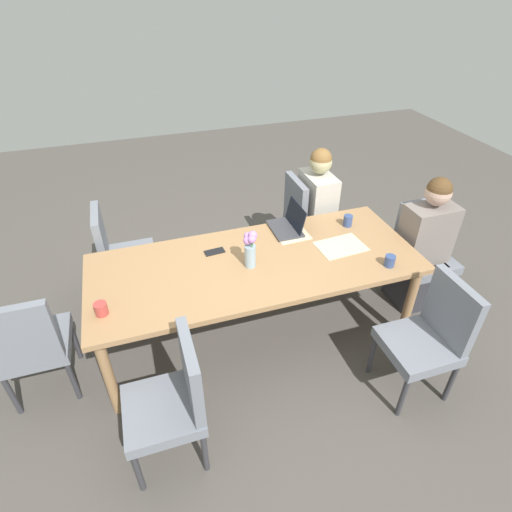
{
  "coord_description": "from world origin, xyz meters",
  "views": [
    {
      "loc": [
        -0.75,
        -2.3,
        2.52
      ],
      "look_at": [
        0.0,
        0.0,
        0.78
      ],
      "focal_mm": 29.04,
      "sensor_mm": 36.0,
      "label": 1
    }
  ],
  "objects_px": {
    "chair_far_left_mid": "(306,217)",
    "chair_far_right_far": "(119,252)",
    "chair_head_left_left_far": "(30,343)",
    "laptop_far_left_mid": "(288,225)",
    "person_head_right_left_near": "(422,251)",
    "coffee_mug_near_left": "(101,309)",
    "dining_table": "(256,269)",
    "chair_near_right_near": "(430,334)",
    "coffee_mug_near_right": "(390,261)",
    "flower_vase": "(250,248)",
    "phone_black": "(215,252)",
    "chair_head_right_left_near": "(422,248)",
    "coffee_mug_centre_left": "(348,221)",
    "chair_near_right_mid": "(174,397)",
    "person_far_left_mid": "(316,216)"
  },
  "relations": [
    {
      "from": "dining_table",
      "to": "chair_far_left_mid",
      "type": "distance_m",
      "value": 1.15
    },
    {
      "from": "laptop_far_left_mid",
      "to": "coffee_mug_centre_left",
      "type": "bearing_deg",
      "value": -11.45
    },
    {
      "from": "chair_head_right_left_near",
      "to": "flower_vase",
      "type": "distance_m",
      "value": 1.61
    },
    {
      "from": "chair_head_right_left_near",
      "to": "coffee_mug_centre_left",
      "type": "distance_m",
      "value": 0.72
    },
    {
      "from": "dining_table",
      "to": "person_far_left_mid",
      "type": "relative_size",
      "value": 2.01
    },
    {
      "from": "chair_far_left_mid",
      "to": "chair_far_right_far",
      "type": "distance_m",
      "value": 1.74
    },
    {
      "from": "dining_table",
      "to": "person_head_right_left_near",
      "type": "height_order",
      "value": "person_head_right_left_near"
    },
    {
      "from": "chair_head_left_left_far",
      "to": "flower_vase",
      "type": "bearing_deg",
      "value": 2.43
    },
    {
      "from": "coffee_mug_near_right",
      "to": "dining_table",
      "type": "bearing_deg",
      "value": 159.09
    },
    {
      "from": "chair_far_left_mid",
      "to": "coffee_mug_near_left",
      "type": "xyz_separation_m",
      "value": [
        -1.85,
        -1.06,
        0.27
      ]
    },
    {
      "from": "laptop_far_left_mid",
      "to": "coffee_mug_near_left",
      "type": "bearing_deg",
      "value": -158.89
    },
    {
      "from": "chair_head_left_left_far",
      "to": "coffee_mug_centre_left",
      "type": "height_order",
      "value": "chair_head_left_left_far"
    },
    {
      "from": "dining_table",
      "to": "coffee_mug_near_right",
      "type": "relative_size",
      "value": 28.81
    },
    {
      "from": "flower_vase",
      "to": "phone_black",
      "type": "distance_m",
      "value": 0.35
    },
    {
      "from": "chair_near_right_near",
      "to": "chair_near_right_mid",
      "type": "distance_m",
      "value": 1.69
    },
    {
      "from": "chair_head_right_left_near",
      "to": "chair_near_right_mid",
      "type": "xyz_separation_m",
      "value": [
        -2.26,
        -0.83,
        0.0
      ]
    },
    {
      "from": "chair_near_right_near",
      "to": "chair_near_right_mid",
      "type": "height_order",
      "value": "same"
    },
    {
      "from": "chair_near_right_near",
      "to": "coffee_mug_near_right",
      "type": "distance_m",
      "value": 0.56
    },
    {
      "from": "chair_near_right_near",
      "to": "coffee_mug_near_left",
      "type": "height_order",
      "value": "chair_near_right_near"
    },
    {
      "from": "person_head_right_left_near",
      "to": "flower_vase",
      "type": "distance_m",
      "value": 1.54
    },
    {
      "from": "person_head_right_left_near",
      "to": "chair_head_left_left_far",
      "type": "distance_m",
      "value": 3.02
    },
    {
      "from": "chair_head_left_left_far",
      "to": "chair_near_right_mid",
      "type": "bearing_deg",
      "value": -40.25
    },
    {
      "from": "chair_near_right_near",
      "to": "coffee_mug_near_right",
      "type": "xyz_separation_m",
      "value": [
        -0.05,
        0.49,
        0.27
      ]
    },
    {
      "from": "chair_head_right_left_near",
      "to": "chair_far_right_far",
      "type": "xyz_separation_m",
      "value": [
        -2.48,
        0.75,
        0.0
      ]
    },
    {
      "from": "person_far_left_mid",
      "to": "chair_far_right_far",
      "type": "relative_size",
      "value": 1.33
    },
    {
      "from": "chair_head_left_left_far",
      "to": "coffee_mug_near_right",
      "type": "height_order",
      "value": "chair_head_left_left_far"
    },
    {
      "from": "chair_head_right_left_near",
      "to": "flower_vase",
      "type": "xyz_separation_m",
      "value": [
        -1.56,
        -0.07,
        0.38
      ]
    },
    {
      "from": "chair_far_left_mid",
      "to": "laptop_far_left_mid",
      "type": "xyz_separation_m",
      "value": [
        -0.39,
        -0.49,
        0.27
      ]
    },
    {
      "from": "coffee_mug_near_right",
      "to": "phone_black",
      "type": "bearing_deg",
      "value": 154.42
    },
    {
      "from": "chair_head_right_left_near",
      "to": "chair_near_right_mid",
      "type": "distance_m",
      "value": 2.41
    },
    {
      "from": "chair_head_right_left_near",
      "to": "coffee_mug_near_left",
      "type": "distance_m",
      "value": 2.61
    },
    {
      "from": "chair_near_right_mid",
      "to": "coffee_mug_centre_left",
      "type": "bearing_deg",
      "value": 32.58
    },
    {
      "from": "chair_near_right_near",
      "to": "coffee_mug_near_left",
      "type": "relative_size",
      "value": 10.83
    },
    {
      "from": "chair_head_right_left_near",
      "to": "person_head_right_left_near",
      "type": "bearing_deg",
      "value": -128.76
    },
    {
      "from": "chair_near_right_near",
      "to": "phone_black",
      "type": "relative_size",
      "value": 6.0
    },
    {
      "from": "chair_head_right_left_near",
      "to": "chair_near_right_near",
      "type": "xyz_separation_m",
      "value": [
        -0.57,
        -0.87,
        0.0
      ]
    },
    {
      "from": "chair_far_right_far",
      "to": "coffee_mug_near_right",
      "type": "xyz_separation_m",
      "value": [
        1.86,
        -1.13,
        0.27
      ]
    },
    {
      "from": "chair_head_left_left_far",
      "to": "laptop_far_left_mid",
      "type": "relative_size",
      "value": 2.81
    },
    {
      "from": "chair_near_right_mid",
      "to": "coffee_mug_near_right",
      "type": "xyz_separation_m",
      "value": [
        1.64,
        0.45,
        0.27
      ]
    },
    {
      "from": "person_head_right_left_near",
      "to": "chair_far_left_mid",
      "type": "xyz_separation_m",
      "value": [
        -0.67,
        0.87,
        -0.03
      ]
    },
    {
      "from": "coffee_mug_near_left",
      "to": "coffee_mug_near_right",
      "type": "relative_size",
      "value": 1.0
    },
    {
      "from": "flower_vase",
      "to": "coffee_mug_near_right",
      "type": "bearing_deg",
      "value": -17.96
    },
    {
      "from": "chair_near_right_near",
      "to": "coffee_mug_near_right",
      "type": "height_order",
      "value": "chair_near_right_near"
    },
    {
      "from": "chair_head_right_left_near",
      "to": "person_far_left_mid",
      "type": "xyz_separation_m",
      "value": [
        -0.66,
        0.74,
        0.03
      ]
    },
    {
      "from": "chair_head_right_left_near",
      "to": "coffee_mug_near_right",
      "type": "distance_m",
      "value": 0.77
    },
    {
      "from": "flower_vase",
      "to": "coffee_mug_near_left",
      "type": "bearing_deg",
      "value": -169.55
    },
    {
      "from": "person_head_right_left_near",
      "to": "coffee_mug_near_left",
      "type": "distance_m",
      "value": 2.54
    },
    {
      "from": "flower_vase",
      "to": "phone_black",
      "type": "relative_size",
      "value": 1.93
    },
    {
      "from": "coffee_mug_near_left",
      "to": "coffee_mug_centre_left",
      "type": "relative_size",
      "value": 0.88
    },
    {
      "from": "person_head_right_left_near",
      "to": "chair_near_right_mid",
      "type": "height_order",
      "value": "person_head_right_left_near"
    }
  ]
}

